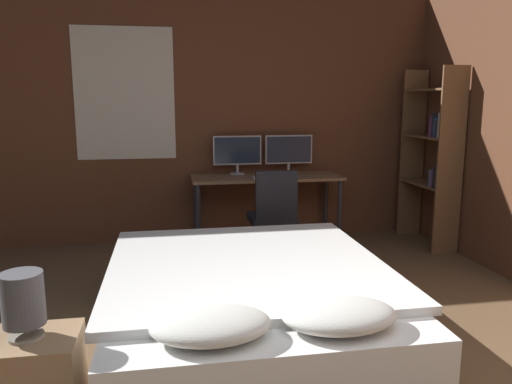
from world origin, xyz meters
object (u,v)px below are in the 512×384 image
object	(u,v)px
bedside_lamp	(23,300)
computer_mouse	(295,176)
desk	(266,185)
monitor_left	(237,152)
bookshelf	(435,149)
monitor_right	(289,151)
keyboard	(270,178)
bed	(250,308)
office_chair	(273,227)

from	to	relation	value
bedside_lamp	computer_mouse	bearing A→B (deg)	54.42
desk	monitor_left	world-z (taller)	monitor_left
bookshelf	computer_mouse	bearing A→B (deg)	174.07
monitor_right	bookshelf	size ratio (longest dim) A/B	0.28
keyboard	computer_mouse	size ratio (longest dim) A/B	4.99
desk	bed	bearing A→B (deg)	-103.68
desk	monitor_right	size ratio (longest dim) A/B	3.02
bedside_lamp	desk	distance (m)	3.32
bed	computer_mouse	bearing A→B (deg)	68.50
desk	computer_mouse	xyz separation A→B (m)	(0.26, -0.18, 0.11)
desk	monitor_left	bearing A→B (deg)	147.17
monitor_left	monitor_right	world-z (taller)	same
bed	office_chair	xyz separation A→B (m)	(0.48, 1.59, 0.09)
monitor_right	keyboard	size ratio (longest dim) A/B	1.49
bed	bookshelf	world-z (taller)	bookshelf
monitor_left	keyboard	size ratio (longest dim) A/B	1.49
monitor_left	office_chair	world-z (taller)	monitor_left
bedside_lamp	keyboard	size ratio (longest dim) A/B	0.87
monitor_left	keyboard	world-z (taller)	monitor_left
monitor_left	keyboard	bearing A→B (deg)	-51.97
desk	keyboard	size ratio (longest dim) A/B	4.50
bed	bookshelf	size ratio (longest dim) A/B	1.11
bedside_lamp	bookshelf	world-z (taller)	bookshelf
bedside_lamp	keyboard	distance (m)	3.17
bed	desk	xyz separation A→B (m)	(0.54, 2.23, 0.39)
bed	desk	bearing A→B (deg)	76.32
bed	computer_mouse	xyz separation A→B (m)	(0.81, 2.05, 0.50)
bedside_lamp	monitor_left	world-z (taller)	monitor_left
bedside_lamp	monitor_right	size ratio (longest dim) A/B	0.58
office_chair	bookshelf	xyz separation A→B (m)	(1.77, 0.31, 0.68)
computer_mouse	bed	bearing A→B (deg)	-111.50
desk	keyboard	xyz separation A→B (m)	(-0.00, -0.18, 0.10)
desk	keyboard	distance (m)	0.21
keyboard	bookshelf	size ratio (longest dim) A/B	0.19
bedside_lamp	monitor_left	distance (m)	3.37
monitor_left	computer_mouse	distance (m)	0.69
bed	monitor_right	xyz separation A→B (m)	(0.83, 2.41, 0.72)
monitor_right	keyboard	xyz separation A→B (m)	(-0.28, -0.36, -0.23)
monitor_left	office_chair	xyz separation A→B (m)	(0.22, -0.83, -0.63)
office_chair	computer_mouse	bearing A→B (deg)	54.82
monitor_left	bookshelf	size ratio (longest dim) A/B	0.28
bedside_lamp	monitor_left	xyz separation A→B (m)	(1.38, 3.05, 0.32)
monitor_left	bookshelf	bearing A→B (deg)	-14.40
monitor_right	office_chair	size ratio (longest dim) A/B	0.57
desk	bookshelf	world-z (taller)	bookshelf
desk	office_chair	world-z (taller)	office_chair
bookshelf	monitor_left	bearing A→B (deg)	165.60
monitor_left	monitor_right	size ratio (longest dim) A/B	1.00
monitor_left	bed	bearing A→B (deg)	-96.14
monitor_left	monitor_right	bearing A→B (deg)	0.00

